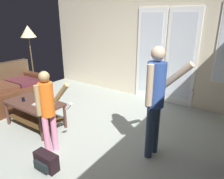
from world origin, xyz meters
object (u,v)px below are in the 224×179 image
(cup_near_edge, at_px, (43,108))
(floor_lamp, at_px, (28,35))
(tv_remote_black, at_px, (23,99))
(leather_couch, at_px, (0,95))
(laptop_closed, at_px, (43,104))
(person_adult, at_px, (156,94))
(person_child, at_px, (48,106))
(coffee_table, at_px, (35,109))
(backpack, at_px, (46,162))

(cup_near_edge, bearing_deg, floor_lamp, 147.29)
(cup_near_edge, xyz_separation_m, tv_remote_black, (-0.67, 0.09, -0.03))
(leather_couch, distance_m, tv_remote_black, 1.00)
(laptop_closed, bearing_deg, person_adult, 2.27)
(person_child, distance_m, laptop_closed, 0.77)
(laptop_closed, height_order, cup_near_edge, cup_near_edge)
(laptop_closed, distance_m, cup_near_edge, 0.26)
(leather_couch, relative_size, floor_lamp, 1.09)
(person_adult, bearing_deg, person_child, -147.91)
(coffee_table, distance_m, laptop_closed, 0.26)
(person_adult, height_order, backpack, person_adult)
(person_adult, relative_size, tv_remote_black, 9.09)
(person_child, height_order, backpack, person_child)
(backpack, distance_m, tv_remote_black, 1.48)
(leather_couch, bearing_deg, cup_near_edge, -6.57)
(person_child, height_order, floor_lamp, floor_lamp)
(floor_lamp, xyz_separation_m, backpack, (2.58, -1.77, -1.35))
(backpack, bearing_deg, cup_near_edge, 140.73)
(person_adult, bearing_deg, backpack, -133.68)
(coffee_table, relative_size, backpack, 3.02)
(leather_couch, height_order, backpack, leather_couch)
(person_adult, bearing_deg, laptop_closed, -168.34)
(person_child, bearing_deg, tv_remote_black, 163.72)
(person_child, relative_size, laptop_closed, 3.81)
(leather_couch, height_order, laptop_closed, leather_couch)
(person_child, distance_m, cup_near_edge, 0.52)
(person_adult, relative_size, person_child, 1.27)
(cup_near_edge, bearing_deg, tv_remote_black, 172.26)
(person_child, bearing_deg, coffee_table, 156.84)
(floor_lamp, height_order, laptop_closed, floor_lamp)
(person_adult, distance_m, person_child, 1.45)
(floor_lamp, bearing_deg, tv_remote_black, -42.12)
(leather_couch, xyz_separation_m, person_adult, (3.29, 0.35, 0.61))
(coffee_table, relative_size, tv_remote_black, 6.06)
(coffee_table, height_order, person_adult, person_adult)
(laptop_closed, height_order, tv_remote_black, tv_remote_black)
(leather_couch, relative_size, laptop_closed, 5.70)
(coffee_table, relative_size, laptop_closed, 3.22)
(coffee_table, bearing_deg, leather_couch, 177.38)
(person_adult, relative_size, laptop_closed, 4.83)
(laptop_closed, xyz_separation_m, tv_remote_black, (-0.46, -0.07, 0.00))
(person_adult, distance_m, cup_near_edge, 1.77)
(floor_lamp, relative_size, tv_remote_black, 9.84)
(person_adult, relative_size, backpack, 4.53)
(person_child, bearing_deg, leather_couch, 168.63)
(cup_near_edge, bearing_deg, laptop_closed, 141.40)
(laptop_closed, bearing_deg, coffee_table, 177.52)
(cup_near_edge, bearing_deg, coffee_table, 162.50)
(laptop_closed, bearing_deg, cup_near_edge, -47.99)
(leather_couch, bearing_deg, tv_remote_black, -5.77)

